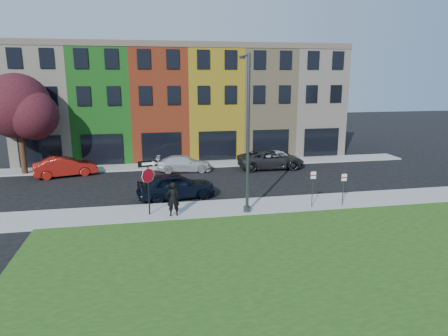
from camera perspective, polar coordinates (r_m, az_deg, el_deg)
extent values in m
plane|color=black|center=(21.23, 6.72, -8.14)|extent=(120.00, 120.00, 0.00)
cube|color=gray|center=(24.50, 9.09, -5.14)|extent=(40.00, 3.00, 0.12)
cube|color=gray|center=(34.82, -5.47, 0.42)|extent=(40.00, 2.40, 0.12)
cube|color=beige|center=(41.09, -23.59, 8.30)|extent=(5.00, 10.00, 10.00)
cube|color=#288C26|center=(40.31, -16.57, 8.77)|extent=(5.00, 10.00, 10.00)
cube|color=#B53D1E|center=(40.14, -9.37, 9.12)|extent=(5.00, 10.00, 10.00)
cube|color=yellow|center=(40.59, -2.21, 9.32)|extent=(5.00, 10.00, 10.00)
cube|color=#958360|center=(41.64, 4.70, 9.38)|extent=(5.00, 10.00, 10.00)
cube|color=beige|center=(43.24, 11.19, 9.32)|extent=(5.00, 10.00, 10.00)
cube|color=black|center=(35.70, -4.90, 3.10)|extent=(30.00, 0.12, 2.60)
cylinder|color=black|center=(22.28, -10.72, -2.90)|extent=(0.08, 0.08, 2.98)
cylinder|color=silver|center=(22.07, -10.80, -1.05)|extent=(0.84, 0.23, 0.86)
cylinder|color=maroon|center=(22.05, -10.80, -1.07)|extent=(0.80, 0.21, 0.82)
cube|color=black|center=(21.92, -10.87, 0.61)|extent=(1.03, 0.28, 0.34)
cube|color=silver|center=(21.89, -10.87, 0.59)|extent=(0.65, 0.17, 0.14)
imported|color=black|center=(22.03, -7.28, -4.41)|extent=(0.76, 0.55, 1.91)
imported|color=black|center=(25.50, -6.85, -2.52)|extent=(3.37, 5.47, 1.67)
imported|color=maroon|center=(33.27, -21.73, 0.19)|extent=(4.01, 5.47, 1.53)
imported|color=#BCBCC1|center=(32.70, -5.73, 0.64)|extent=(2.56, 4.75, 1.29)
imported|color=black|center=(33.76, 6.70, 1.23)|extent=(2.77, 5.65, 1.54)
imported|color=silver|center=(34.43, 7.50, 1.42)|extent=(4.79, 5.69, 1.53)
cylinder|color=#404245|center=(21.77, 3.45, 4.64)|extent=(0.18, 0.18, 8.69)
cylinder|color=#404245|center=(22.77, 3.30, -5.87)|extent=(0.40, 0.40, 0.30)
cylinder|color=#404245|center=(22.55, 3.12, 15.76)|extent=(0.25, 2.00, 0.12)
cube|color=#404245|center=(23.63, 2.64, 15.52)|extent=(0.29, 0.57, 0.16)
cylinder|color=#404245|center=(23.76, 12.53, -2.89)|extent=(0.05, 0.05, 2.25)
cube|color=silver|center=(23.53, 12.66, -1.02)|extent=(0.32, 0.02, 0.42)
cube|color=maroon|center=(23.51, 12.67, -1.03)|extent=(0.32, 0.01, 0.06)
cylinder|color=#404245|center=(24.60, 16.66, -2.90)|extent=(0.05, 0.05, 1.99)
cube|color=silver|center=(24.39, 16.80, -1.30)|extent=(0.32, 0.04, 0.42)
cube|color=maroon|center=(24.38, 16.82, -1.31)|extent=(0.32, 0.03, 0.06)
cylinder|color=black|center=(34.90, -26.83, 2.14)|extent=(0.44, 0.44, 3.52)
sphere|color=black|center=(34.50, -27.42, 7.85)|extent=(4.96, 4.96, 4.96)
sphere|color=black|center=(33.50, -25.62, 6.85)|extent=(3.72, 3.72, 3.72)
sphere|color=black|center=(35.69, -28.68, 7.04)|extent=(3.47, 3.47, 3.47)
sphere|color=black|center=(34.86, -26.95, 9.37)|extent=(2.98, 2.98, 2.98)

